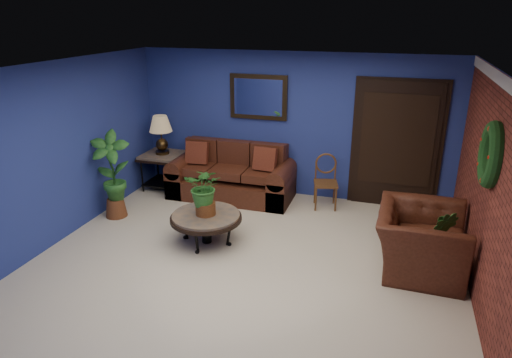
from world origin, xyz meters
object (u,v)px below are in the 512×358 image
(coffee_table, at_px, (206,218))
(side_chair, at_px, (326,177))
(end_table, at_px, (163,162))
(table_lamp, at_px, (161,130))
(armchair, at_px, (420,240))
(sofa, at_px, (233,179))

(coffee_table, relative_size, side_chair, 1.13)
(end_table, height_order, table_lamp, table_lamp)
(table_lamp, distance_m, armchair, 4.78)
(end_table, xyz_separation_m, table_lamp, (0.00, 0.00, 0.59))
(end_table, bearing_deg, coffee_table, -47.56)
(side_chair, bearing_deg, end_table, 168.25)
(end_table, distance_m, side_chair, 2.99)
(armchair, bearing_deg, coffee_table, 94.37)
(table_lamp, bearing_deg, coffee_table, -47.56)
(coffee_table, distance_m, table_lamp, 2.46)
(coffee_table, bearing_deg, table_lamp, 132.44)
(coffee_table, distance_m, side_chair, 2.28)
(end_table, relative_size, table_lamp, 1.08)
(table_lamp, bearing_deg, end_table, -90.00)
(side_chair, bearing_deg, coffee_table, -140.80)
(sofa, relative_size, table_lamp, 3.17)
(sofa, distance_m, coffee_table, 1.79)
(sofa, relative_size, coffee_table, 2.12)
(sofa, bearing_deg, armchair, -27.58)
(coffee_table, relative_size, armchair, 0.82)
(coffee_table, xyz_separation_m, end_table, (-1.59, 1.74, 0.14))
(coffee_table, height_order, armchair, armchair)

